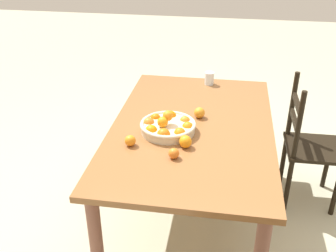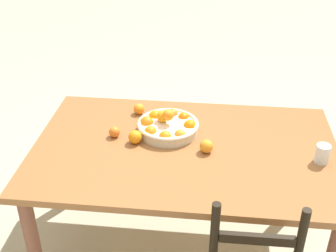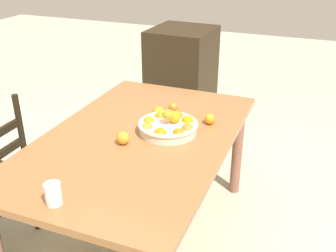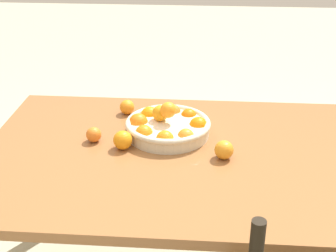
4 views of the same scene
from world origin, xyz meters
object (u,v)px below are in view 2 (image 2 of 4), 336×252
Objects in this scene: dining_table at (185,161)px; orange_loose_0 at (139,109)px; orange_loose_2 at (135,137)px; drinking_glass at (322,154)px; orange_loose_3 at (206,146)px; fruit_bowl at (167,126)px; orange_loose_1 at (114,132)px.

orange_loose_0 is (0.30, -0.33, 0.12)m from dining_table.
orange_loose_0 is at bearing -84.18° from orange_loose_2.
orange_loose_0 is 0.32m from orange_loose_2.
orange_loose_3 is at bearing -2.40° from drinking_glass.
orange_loose_3 is at bearing 173.22° from orange_loose_2.
dining_table is at bearing 132.50° from orange_loose_0.
orange_loose_2 is 0.75× the size of drinking_glass.
drinking_glass is at bearing 175.85° from orange_loose_2.
orange_loose_1 is (0.29, 0.08, -0.01)m from fruit_bowl.
orange_loose_3 is 0.72× the size of drinking_glass.
orange_loose_0 is at bearing -47.50° from dining_table.
orange_loose_1 is at bearing -8.85° from dining_table.
orange_loose_0 is 0.66× the size of drinking_glass.
drinking_glass is (-1.09, 0.12, 0.02)m from orange_loose_1.
orange_loose_2 reaches higher than orange_loose_1.
fruit_bowl is at bearing -13.94° from drinking_glass.
dining_table is 0.17m from orange_loose_3.
orange_loose_3 is 0.58m from drinking_glass.
fruit_bowl is 4.86× the size of orange_loose_3.
orange_loose_1 is 0.85× the size of orange_loose_3.
orange_loose_2 is at bearing -6.78° from orange_loose_3.
dining_table is at bearing 127.77° from fruit_bowl.
drinking_glass is (-0.97, 0.07, 0.01)m from orange_loose_2.
orange_loose_3 is (-0.42, 0.37, 0.00)m from orange_loose_0.
fruit_bowl is at bearing -38.09° from orange_loose_3.
dining_table is at bearing 177.41° from orange_loose_2.
fruit_bowl is 0.27m from orange_loose_0.
orange_loose_1 is 0.82× the size of orange_loose_2.
drinking_glass reaches higher than dining_table.
fruit_bowl is 0.29m from orange_loose_3.
orange_loose_0 reaches higher than dining_table.
fruit_bowl is 0.30m from orange_loose_1.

